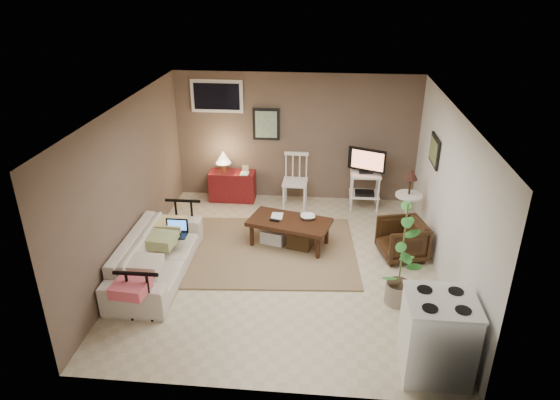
# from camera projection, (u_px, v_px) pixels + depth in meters

# --- Properties ---
(floor) EXTENTS (5.00, 5.00, 0.00)m
(floor) POSITION_uv_depth(u_px,v_px,m) (284.00, 264.00, 7.52)
(floor) COLOR #C1B293
(floor) RESTS_ON ground
(art_back) EXTENTS (0.50, 0.03, 0.60)m
(art_back) POSITION_uv_depth(u_px,v_px,m) (266.00, 124.00, 9.20)
(art_back) COLOR black
(art_right) EXTENTS (0.03, 0.60, 0.45)m
(art_right) POSITION_uv_depth(u_px,v_px,m) (435.00, 151.00, 7.64)
(art_right) COLOR black
(window) EXTENTS (0.96, 0.03, 0.60)m
(window) POSITION_uv_depth(u_px,v_px,m) (217.00, 96.00, 9.06)
(window) COLOR white
(rug) EXTENTS (2.87, 2.37, 0.03)m
(rug) POSITION_uv_depth(u_px,v_px,m) (268.00, 250.00, 7.88)
(rug) COLOR olive
(rug) RESTS_ON floor
(coffee_table) EXTENTS (1.39, 0.97, 0.48)m
(coffee_table) POSITION_uv_depth(u_px,v_px,m) (289.00, 231.00, 7.93)
(coffee_table) COLOR #35170E
(coffee_table) RESTS_ON floor
(sofa) EXTENTS (0.63, 2.15, 0.84)m
(sofa) POSITION_uv_depth(u_px,v_px,m) (156.00, 249.00, 7.10)
(sofa) COLOR beige
(sofa) RESTS_ON floor
(sofa_pillows) EXTENTS (0.41, 2.04, 0.14)m
(sofa_pillows) POSITION_uv_depth(u_px,v_px,m) (153.00, 253.00, 6.84)
(sofa_pillows) COLOR beige
(sofa_pillows) RESTS_ON sofa
(sofa_end_rails) EXTENTS (0.58, 2.15, 0.72)m
(sofa_end_rails) POSITION_uv_depth(u_px,v_px,m) (165.00, 253.00, 7.12)
(sofa_end_rails) COLOR black
(sofa_end_rails) RESTS_ON floor
(laptop) EXTENTS (0.33, 0.24, 0.23)m
(laptop) POSITION_uv_depth(u_px,v_px,m) (176.00, 230.00, 7.37)
(laptop) COLOR black
(laptop) RESTS_ON sofa
(red_console) EXTENTS (0.86, 0.38, 0.99)m
(red_console) POSITION_uv_depth(u_px,v_px,m) (232.00, 183.00, 9.50)
(red_console) COLOR maroon
(red_console) RESTS_ON floor
(spindle_chair) EXTENTS (0.46, 0.46, 0.99)m
(spindle_chair) POSITION_uv_depth(u_px,v_px,m) (295.00, 182.00, 9.24)
(spindle_chair) COLOR white
(spindle_chair) RESTS_ON floor
(tv_stand) EXTENTS (0.66, 0.44, 1.15)m
(tv_stand) POSITION_uv_depth(u_px,v_px,m) (365.00, 177.00, 9.06)
(tv_stand) COLOR white
(tv_stand) RESTS_ON floor
(side_table) EXTENTS (0.43, 0.43, 1.16)m
(side_table) POSITION_uv_depth(u_px,v_px,m) (409.00, 193.00, 8.15)
(side_table) COLOR white
(side_table) RESTS_ON floor
(armchair) EXTENTS (0.74, 0.77, 0.66)m
(armchair) POSITION_uv_depth(u_px,v_px,m) (402.00, 238.00, 7.59)
(armchair) COLOR black
(armchair) RESTS_ON floor
(potted_plant) EXTENTS (0.37, 0.37, 1.48)m
(potted_plant) POSITION_uv_depth(u_px,v_px,m) (402.00, 251.00, 6.34)
(potted_plant) COLOR gray
(potted_plant) RESTS_ON floor
(stove) EXTENTS (0.73, 0.68, 0.96)m
(stove) POSITION_uv_depth(u_px,v_px,m) (437.00, 336.00, 5.34)
(stove) COLOR white
(stove) RESTS_ON floor
(bowl) EXTENTS (0.24, 0.10, 0.23)m
(bowl) POSITION_uv_depth(u_px,v_px,m) (308.00, 212.00, 7.86)
(bowl) COLOR #35170E
(bowl) RESTS_ON coffee_table
(book_table) EXTENTS (0.18, 0.02, 0.25)m
(book_table) POSITION_uv_depth(u_px,v_px,m) (271.00, 209.00, 7.92)
(book_table) COLOR #35170E
(book_table) RESTS_ON coffee_table
(book_console) EXTENTS (0.16, 0.02, 0.21)m
(book_console) POSITION_uv_depth(u_px,v_px,m) (240.00, 169.00, 9.27)
(book_console) COLOR #35170E
(book_console) RESTS_ON red_console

